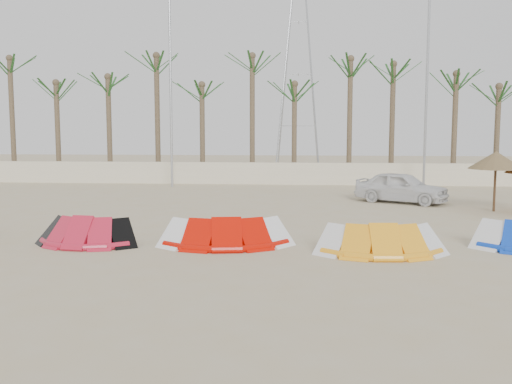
# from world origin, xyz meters

# --- Properties ---
(ground) EXTENTS (120.00, 120.00, 0.00)m
(ground) POSITION_xyz_m (0.00, 0.00, 0.00)
(ground) COLOR #B7AA8C
(ground) RESTS_ON ground
(boundary_wall) EXTENTS (60.00, 0.30, 1.30)m
(boundary_wall) POSITION_xyz_m (0.00, 22.00, 0.65)
(boundary_wall) COLOR beige
(boundary_wall) RESTS_ON ground
(palm_line) EXTENTS (52.00, 4.00, 7.70)m
(palm_line) POSITION_xyz_m (0.67, 23.50, 6.44)
(palm_line) COLOR brown
(palm_line) RESTS_ON ground
(lamp_b) EXTENTS (1.25, 0.14, 11.00)m
(lamp_b) POSITION_xyz_m (-5.96, 20.00, 5.77)
(lamp_b) COLOR #A5A8AD
(lamp_b) RESTS_ON ground
(lamp_c) EXTENTS (1.25, 0.14, 11.00)m
(lamp_c) POSITION_xyz_m (8.04, 20.00, 5.77)
(lamp_c) COLOR #A5A8AD
(lamp_c) RESTS_ON ground
(pylon) EXTENTS (3.00, 3.00, 14.00)m
(pylon) POSITION_xyz_m (1.00, 28.00, 0.00)
(pylon) COLOR #A5A8AD
(pylon) RESTS_ON ground
(kite_red_mid) EXTENTS (3.03, 1.79, 0.90)m
(kite_red_mid) POSITION_xyz_m (-4.61, 3.87, 0.42)
(kite_red_mid) COLOR red
(kite_red_mid) RESTS_ON ground
(kite_red_right) EXTENTS (3.77, 2.03, 0.90)m
(kite_red_right) POSITION_xyz_m (-0.65, 4.16, 0.42)
(kite_red_right) COLOR #CA0D01
(kite_red_right) RESTS_ON ground
(kite_orange) EXTENTS (3.39, 1.73, 0.90)m
(kite_orange) POSITION_xyz_m (3.53, 3.42, 0.42)
(kite_orange) COLOR #FFA219
(kite_orange) RESTS_ON ground
(parasol_left) EXTENTS (2.13, 2.13, 2.40)m
(parasol_left) POSITION_xyz_m (9.05, 11.54, 2.04)
(parasol_left) COLOR #4C331E
(parasol_left) RESTS_ON ground
(car) EXTENTS (4.34, 3.43, 1.38)m
(car) POSITION_xyz_m (5.81, 13.98, 0.69)
(car) COLOR silver
(car) RESTS_ON ground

